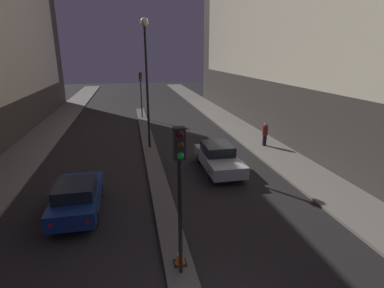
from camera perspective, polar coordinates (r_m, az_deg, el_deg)
median_strip at (r=22.44m, az=-8.14°, el=-0.36°), size 0.96×30.86×0.14m
traffic_light_near at (r=8.37m, az=-2.35°, el=-5.12°), size 0.32×0.42×4.66m
traffic_light_mid at (r=31.77m, az=-9.75°, el=11.09°), size 0.32×0.42×4.66m
street_lamp at (r=20.90m, az=-8.76°, el=15.52°), size 0.56×0.56×8.72m
traffic_cone_near at (r=10.31m, az=-2.29°, el=-20.45°), size 0.41×0.41×0.61m
car_left_lane at (r=13.99m, az=-21.01°, el=-9.32°), size 1.85×4.29×1.51m
car_right_lane at (r=17.74m, az=5.06°, el=-2.58°), size 1.91×4.74×1.54m
pedestrian_on_right_sidewalk at (r=22.55m, az=13.73°, el=1.93°), size 0.39×0.39×1.71m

